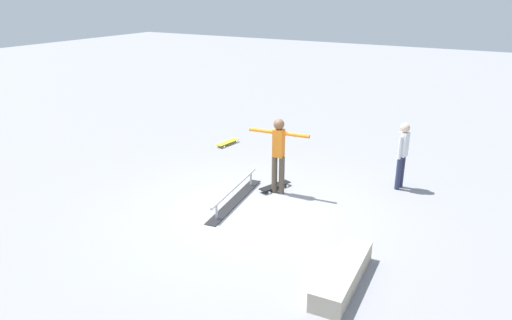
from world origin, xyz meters
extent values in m
plane|color=gray|center=(0.00, 0.00, 0.00)|extent=(60.00, 60.00, 0.00)
cube|color=black|center=(-0.20, -0.59, 0.01)|extent=(2.35, 0.59, 0.01)
cylinder|color=#B7B7BC|center=(-1.06, -0.72, 0.15)|extent=(0.04, 0.04, 0.31)
cylinder|color=#B7B7BC|center=(0.66, -0.46, 0.15)|extent=(0.04, 0.04, 0.31)
cylinder|color=#B7B7BC|center=(-0.20, -0.59, 0.31)|extent=(2.16, 0.37, 0.05)
cube|color=#B2A893|center=(1.44, 2.34, 0.16)|extent=(1.76, 0.58, 0.31)
cylinder|color=brown|center=(-1.03, 0.06, 0.42)|extent=(0.13, 0.13, 0.83)
cylinder|color=brown|center=(-1.01, -0.11, 0.42)|extent=(0.13, 0.13, 0.83)
cube|color=orange|center=(-1.02, -0.02, 1.13)|extent=(0.21, 0.24, 0.59)
sphere|color=brown|center=(-1.02, -0.02, 1.53)|extent=(0.23, 0.23, 0.23)
cylinder|color=orange|center=(-1.06, 0.36, 1.35)|extent=(0.13, 0.56, 0.08)
cylinder|color=orange|center=(-0.98, -0.41, 1.35)|extent=(0.13, 0.56, 0.08)
cube|color=black|center=(-1.17, -0.17, 0.08)|extent=(0.82, 0.45, 0.02)
cylinder|color=white|center=(-0.87, -0.15, 0.03)|extent=(0.06, 0.05, 0.05)
cylinder|color=white|center=(-0.94, -0.36, 0.03)|extent=(0.06, 0.05, 0.05)
cylinder|color=white|center=(-1.39, 0.03, 0.03)|extent=(0.06, 0.05, 0.05)
cylinder|color=white|center=(-1.46, -0.19, 0.03)|extent=(0.06, 0.05, 0.05)
cylinder|color=#2D3351|center=(-2.65, 2.19, 0.38)|extent=(0.13, 0.13, 0.75)
cylinder|color=#2D3351|center=(-2.51, 2.16, 0.38)|extent=(0.13, 0.13, 0.75)
cube|color=white|center=(-2.58, 2.18, 1.02)|extent=(0.23, 0.21, 0.53)
sphere|color=beige|center=(-2.58, 2.18, 1.39)|extent=(0.20, 0.20, 0.20)
cylinder|color=white|center=(-2.71, 2.21, 0.97)|extent=(0.08, 0.08, 0.50)
cylinder|color=white|center=(-2.45, 2.15, 0.97)|extent=(0.08, 0.08, 0.50)
cube|color=yellow|center=(-3.25, -2.78, 0.08)|extent=(0.82, 0.29, 0.02)
cylinder|color=white|center=(-2.96, -2.70, 0.03)|extent=(0.06, 0.04, 0.05)
cylinder|color=white|center=(-2.99, -2.93, 0.03)|extent=(0.06, 0.04, 0.05)
cylinder|color=white|center=(-3.50, -2.63, 0.03)|extent=(0.06, 0.04, 0.05)
cylinder|color=white|center=(-3.53, -2.86, 0.03)|extent=(0.06, 0.04, 0.05)
camera|label=1|loc=(7.20, 4.18, 4.14)|focal=32.72mm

